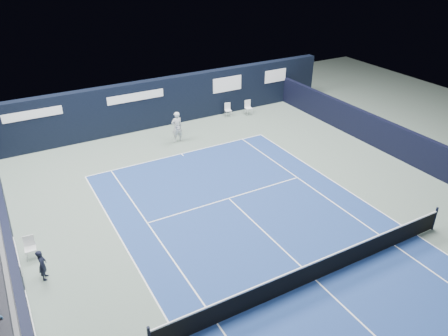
# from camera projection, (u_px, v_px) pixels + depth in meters

# --- Properties ---
(ground) EXTENTS (48.00, 48.00, 0.00)m
(ground) POSITION_uv_depth(u_px,v_px,m) (283.00, 250.00, 17.52)
(ground) COLOR #59695D
(ground) RESTS_ON ground
(court_surface) EXTENTS (10.97, 23.77, 0.01)m
(court_surface) POSITION_uv_depth(u_px,v_px,m) (316.00, 280.00, 15.99)
(court_surface) COLOR navy
(court_surface) RESTS_ON ground
(enclosure_wall_right) EXTENTS (0.30, 22.00, 1.80)m
(enclosure_wall_right) POSITION_uv_depth(u_px,v_px,m) (393.00, 140.00, 24.69)
(enclosure_wall_right) COLOR black
(enclosure_wall_right) RESTS_ON ground
(folding_chair_back_a) EXTENTS (0.49, 0.51, 0.93)m
(folding_chair_back_a) POSITION_uv_depth(u_px,v_px,m) (228.00, 107.00, 30.03)
(folding_chair_back_a) COLOR white
(folding_chair_back_a) RESTS_ON ground
(folding_chair_back_b) EXTENTS (0.50, 0.48, 1.01)m
(folding_chair_back_b) POSITION_uv_depth(u_px,v_px,m) (248.00, 106.00, 30.31)
(folding_chair_back_b) COLOR silver
(folding_chair_back_b) RESTS_ON ground
(line_judge_chair) EXTENTS (0.45, 0.44, 0.95)m
(line_judge_chair) POSITION_uv_depth(u_px,v_px,m) (30.00, 246.00, 16.91)
(line_judge_chair) COLOR silver
(line_judge_chair) RESTS_ON ground
(line_judge) EXTENTS (0.42, 0.53, 1.26)m
(line_judge) POSITION_uv_depth(u_px,v_px,m) (42.00, 265.00, 15.80)
(line_judge) COLOR black
(line_judge) RESTS_ON ground
(court_markings) EXTENTS (11.03, 23.83, 0.00)m
(court_markings) POSITION_uv_depth(u_px,v_px,m) (316.00, 280.00, 15.99)
(court_markings) COLOR white
(court_markings) RESTS_ON court_surface
(tennis_net) EXTENTS (12.90, 0.10, 1.10)m
(tennis_net) POSITION_uv_depth(u_px,v_px,m) (317.00, 270.00, 15.75)
(tennis_net) COLOR black
(tennis_net) RESTS_ON ground
(back_sponsor_wall) EXTENTS (26.00, 0.63, 3.10)m
(back_sponsor_wall) POSITION_uv_depth(u_px,v_px,m) (150.00, 104.00, 27.90)
(back_sponsor_wall) COLOR black
(back_sponsor_wall) RESTS_ON ground
(side_barrier_left) EXTENTS (0.33, 22.00, 1.20)m
(side_barrier_left) POSITION_uv_depth(u_px,v_px,m) (13.00, 258.00, 16.19)
(side_barrier_left) COLOR black
(side_barrier_left) RESTS_ON ground
(tennis_player) EXTENTS (0.71, 0.85, 1.91)m
(tennis_player) POSITION_uv_depth(u_px,v_px,m) (177.00, 127.00, 26.16)
(tennis_player) COLOR silver
(tennis_player) RESTS_ON ground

